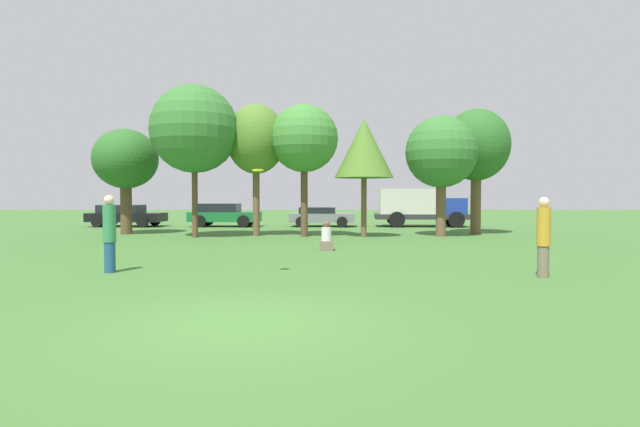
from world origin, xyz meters
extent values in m
plane|color=#3D6B2D|center=(0.00, 0.00, 0.00)|extent=(120.00, 120.00, 0.00)
cylinder|color=navy|center=(-3.93, 4.68, 0.36)|extent=(0.25, 0.25, 0.72)
cylinder|color=#337F4C|center=(-3.93, 4.68, 1.17)|extent=(0.30, 0.30, 0.89)
sphere|color=beige|center=(-3.93, 4.68, 1.72)|extent=(0.24, 0.24, 0.24)
cylinder|color=#726651|center=(6.02, 4.07, 0.35)|extent=(0.25, 0.25, 0.71)
cylinder|color=#BF8C26|center=(6.02, 4.07, 1.14)|extent=(0.30, 0.30, 0.86)
sphere|color=beige|center=(6.02, 4.07, 1.67)|extent=(0.23, 0.23, 0.23)
cylinder|color=yellow|center=(-0.33, 4.10, 2.39)|extent=(0.25, 0.25, 0.05)
cube|color=#726651|center=(1.20, 9.64, 0.16)|extent=(0.44, 0.37, 0.32)
cylinder|color=silver|center=(1.20, 9.64, 0.55)|extent=(0.33, 0.33, 0.46)
sphere|color=brown|center=(1.20, 9.64, 0.88)|extent=(0.22, 0.22, 0.22)
cylinder|color=brown|center=(-8.33, 16.82, 1.37)|extent=(0.53, 0.53, 2.75)
ellipsoid|color=#286023|center=(-8.33, 16.82, 3.58)|extent=(3.03, 3.03, 2.82)
cylinder|color=brown|center=(-4.55, 14.91, 1.84)|extent=(0.25, 0.25, 3.68)
sphere|color=#33702D|center=(-4.55, 14.91, 4.73)|extent=(3.83, 3.83, 3.83)
cylinder|color=brown|center=(-1.98, 15.78, 1.83)|extent=(0.31, 0.31, 3.66)
ellipsoid|color=#4C7528|center=(-1.98, 15.78, 4.39)|extent=(2.66, 2.66, 3.14)
cylinder|color=brown|center=(0.21, 15.43, 1.77)|extent=(0.31, 0.31, 3.55)
sphere|color=#3D7F33|center=(0.21, 15.43, 4.38)|extent=(3.02, 3.02, 3.02)
cylinder|color=brown|center=(2.86, 15.31, 1.31)|extent=(0.24, 0.24, 2.62)
cone|color=#4C7528|center=(2.86, 15.31, 3.93)|extent=(2.61, 2.61, 2.61)
cylinder|color=brown|center=(6.35, 15.66, 1.46)|extent=(0.44, 0.44, 2.91)
sphere|color=#33702D|center=(6.35, 15.66, 3.80)|extent=(3.21, 3.21, 3.21)
cylinder|color=brown|center=(8.32, 17.05, 1.69)|extent=(0.49, 0.49, 3.38)
ellipsoid|color=#286023|center=(8.32, 17.05, 4.24)|extent=(3.13, 3.13, 3.39)
cube|color=black|center=(-10.70, 22.88, 0.55)|extent=(4.43, 2.08, 0.52)
cube|color=black|center=(-11.02, 22.89, 1.05)|extent=(2.47, 1.76, 0.48)
cylinder|color=black|center=(-9.31, 23.75, 0.34)|extent=(0.69, 0.23, 0.69)
cylinder|color=black|center=(-9.40, 21.88, 0.34)|extent=(0.69, 0.23, 0.69)
cylinder|color=black|center=(-12.00, 23.88, 0.34)|extent=(0.69, 0.23, 0.69)
cylinder|color=black|center=(-12.09, 22.01, 0.34)|extent=(0.69, 0.23, 0.69)
cube|color=#196633|center=(-4.82, 22.82, 0.59)|extent=(4.20, 1.90, 0.57)
cube|color=black|center=(-5.12, 22.84, 1.12)|extent=(2.34, 1.60, 0.50)
cylinder|color=black|center=(-3.50, 23.61, 0.35)|extent=(0.71, 0.20, 0.71)
cylinder|color=black|center=(-3.58, 21.91, 0.35)|extent=(0.71, 0.20, 0.71)
cylinder|color=black|center=(-6.05, 23.73, 0.35)|extent=(0.71, 0.20, 0.71)
cylinder|color=black|center=(-6.13, 22.04, 0.35)|extent=(0.71, 0.20, 0.71)
cube|color=slate|center=(0.97, 23.03, 0.52)|extent=(3.92, 2.00, 0.52)
cube|color=black|center=(0.68, 23.04, 0.96)|extent=(2.19, 1.70, 0.36)
cylinder|color=black|center=(2.20, 23.88, 0.31)|extent=(0.64, 0.24, 0.63)
cylinder|color=black|center=(2.11, 22.07, 0.31)|extent=(0.64, 0.24, 0.63)
cylinder|color=black|center=(-0.18, 23.99, 0.31)|extent=(0.64, 0.24, 0.63)
cylinder|color=black|center=(-0.27, 22.18, 0.31)|extent=(0.64, 0.24, 0.63)
cube|color=#2D2D33|center=(6.81, 22.99, 0.61)|extent=(5.51, 2.24, 0.30)
cube|color=#1E389E|center=(8.49, 22.91, 1.23)|extent=(1.82, 1.96, 0.94)
cube|color=beige|center=(6.05, 23.03, 1.50)|extent=(3.45, 2.14, 1.48)
cylinder|color=black|center=(8.75, 23.88, 0.46)|extent=(0.93, 0.32, 0.91)
cylinder|color=black|center=(8.65, 21.91, 0.46)|extent=(0.93, 0.32, 0.91)
cylinder|color=black|center=(5.37, 24.05, 0.46)|extent=(0.93, 0.32, 0.91)
cylinder|color=black|center=(5.27, 22.08, 0.46)|extent=(0.93, 0.32, 0.91)
camera|label=1|loc=(1.19, -7.24, 1.81)|focal=28.56mm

